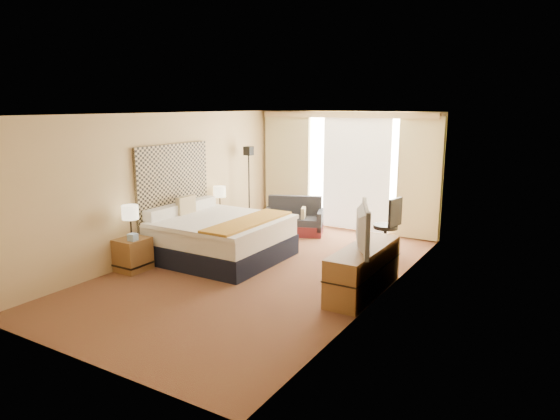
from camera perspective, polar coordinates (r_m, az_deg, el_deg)
The scene contains 21 objects.
floor at distance 8.43m, azimuth -2.26°, elevation -7.01°, with size 4.20×7.00×0.02m, color #4F1619.
ceiling at distance 7.97m, azimuth -2.41°, elevation 10.94°, with size 4.20×7.00×0.02m, color silver.
wall_back at distance 11.16m, azimuth 7.63°, elevation 4.45°, with size 4.20×0.02×2.60m, color #DBB786.
wall_front at distance 5.60m, azimuth -22.48°, elevation -3.91°, with size 4.20×0.02×2.60m, color #DBB786.
wall_left at distance 9.41m, azimuth -13.09°, elevation 2.85°, with size 0.02×7.00×2.60m, color #DBB786.
wall_right at distance 7.18m, azimuth 11.80°, elevation 0.13°, with size 0.02×7.00×2.60m, color #DBB786.
headboard at distance 9.53m, azimuth -12.08°, elevation 2.88°, with size 0.06×1.85×1.50m, color black.
nightstand_left at distance 8.76m, azimuth -16.46°, elevation -4.89°, with size 0.45×0.52×0.55m, color olive.
nightstand_right at distance 10.54m, azimuth -6.45°, elevation -1.64°, with size 0.45×0.52×0.55m, color olive.
media_dresser at distance 7.52m, azimuth 9.54°, elevation -6.75°, with size 0.50×1.80×0.70m, color olive.
window at distance 11.03m, azimuth 8.76°, elevation 4.43°, with size 2.30×0.02×2.30m, color white.
curtains at distance 11.04m, azimuth 7.39°, elevation 4.94°, with size 4.12×0.19×2.56m.
bed at distance 9.11m, azimuth -7.02°, elevation -3.08°, with size 2.20×2.01×1.07m.
loveseat at distance 10.79m, azimuth 1.56°, elevation -1.33°, with size 1.42×1.09×0.79m.
floor_lamp at distance 10.98m, azimuth -3.59°, elevation 4.44°, with size 0.23×0.23×1.85m.
desk_chair at distance 9.49m, azimuth 12.26°, elevation -2.12°, with size 0.52×0.52×1.07m.
lamp_left at distance 8.56m, azimuth -16.76°, elevation -0.33°, with size 0.27×0.27×0.57m.
lamp_right at distance 10.39m, azimuth -6.91°, elevation 2.04°, with size 0.25×0.25×0.54m.
tissue_box at distance 8.54m, azimuth -16.48°, elevation -3.00°, with size 0.13×0.13×0.12m, color #9BC1F0.
telephone at distance 10.38m, azimuth -6.44°, elevation -0.11°, with size 0.17×0.13×0.07m, color black.
television at distance 7.18m, azimuth 8.80°, elevation -1.96°, with size 1.15×0.15×0.66m, color black.
Camera 1 is at (4.39, -6.65, 2.75)m, focal length 32.00 mm.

